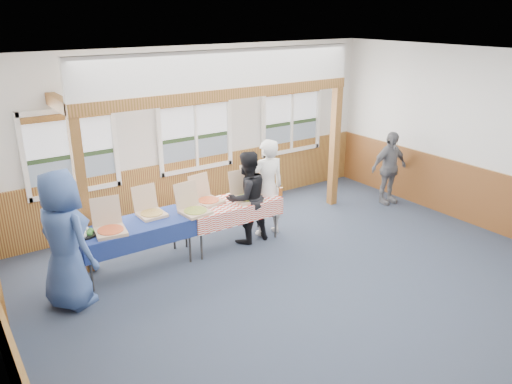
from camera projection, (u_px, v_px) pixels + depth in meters
floor at (311, 286)px, 7.29m from camera, size 8.00×8.00×0.00m
ceiling at (321, 61)px, 6.18m from camera, size 8.00×8.00×0.00m
wall_back at (194, 133)px, 9.45m from camera, size 8.00×0.00×8.00m
wall_right at (487, 141)px, 8.85m from camera, size 0.00×8.00×8.00m
wainscot_back at (197, 185)px, 9.79m from camera, size 7.98×0.05×1.10m
wainscot_left at (9, 354)px, 4.99m from camera, size 0.05×6.98×1.10m
wainscot_right at (477, 197)px, 9.20m from camera, size 0.05×6.98×1.10m
window_left at (71, 147)px, 8.17m from camera, size 1.56×0.10×1.46m
window_mid at (195, 129)px, 9.39m from camera, size 1.56×0.10×1.46m
window_right at (291, 115)px, 10.61m from camera, size 1.56×0.10×1.46m
post_left at (82, 197)px, 7.33m from camera, size 0.15×0.15×2.40m
post_right at (335, 147)px, 9.98m from camera, size 0.15×0.15×2.40m
cross_beam at (226, 94)px, 8.21m from camera, size 5.15×0.18×0.18m
table_left at (134, 227)px, 7.55m from camera, size 1.83×1.04×0.76m
table_right at (231, 205)px, 8.42m from camera, size 1.75×1.03×0.76m
pizza_box_a at (110, 228)px, 7.21m from camera, size 0.50×0.58×0.46m
pizza_box_b at (151, 211)px, 7.81m from camera, size 0.41×0.50×0.43m
pizza_box_c at (194, 209)px, 7.90m from camera, size 0.46×0.55×0.45m
pizza_box_d at (207, 199)px, 8.33m from camera, size 0.48×0.55×0.44m
pizza_box_e at (246, 196)px, 8.45m from camera, size 0.46×0.54×0.46m
pizza_box_f at (258, 188)px, 8.83m from camera, size 0.46×0.55×0.46m
veggie_tray at (83, 233)px, 7.12m from camera, size 0.39×0.39×0.09m
drink_glass at (281, 192)px, 8.63m from camera, size 0.07×0.07×0.15m
woman_white at (267, 188)px, 8.69m from camera, size 0.68×0.49×1.74m
woman_black at (247, 197)px, 8.44m from camera, size 0.80×0.63×1.61m
man_blue at (64, 240)px, 6.52m from camera, size 0.92×1.10×1.92m
person_grey at (389, 168)px, 10.18m from camera, size 0.91×0.44×1.51m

